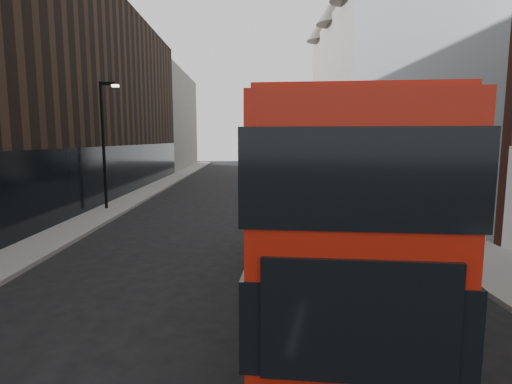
{
  "coord_description": "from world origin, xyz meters",
  "views": [
    {
      "loc": [
        -0.08,
        -4.44,
        4.04
      ],
      "look_at": [
        0.06,
        7.14,
        2.5
      ],
      "focal_mm": 28.0,
      "sensor_mm": 36.0,
      "label": 1
    }
  ],
  "objects_px": {
    "red_bus": "(325,196)",
    "car_b": "(282,191)",
    "street_lamp": "(105,137)",
    "car_c": "(267,186)",
    "car_a": "(300,216)",
    "grey_bus": "(280,159)"
  },
  "relations": [
    {
      "from": "red_bus",
      "to": "car_c",
      "type": "xyz_separation_m",
      "value": [
        -0.76,
        18.46,
        -1.87
      ]
    },
    {
      "from": "grey_bus",
      "to": "car_c",
      "type": "bearing_deg",
      "value": -93.2
    },
    {
      "from": "car_a",
      "to": "car_c",
      "type": "bearing_deg",
      "value": 93.96
    },
    {
      "from": "street_lamp",
      "to": "car_c",
      "type": "distance_m",
      "value": 11.57
    },
    {
      "from": "grey_bus",
      "to": "car_c",
      "type": "distance_m",
      "value": 15.85
    },
    {
      "from": "red_bus",
      "to": "car_b",
      "type": "height_order",
      "value": "red_bus"
    },
    {
      "from": "street_lamp",
      "to": "car_a",
      "type": "relative_size",
      "value": 1.92
    },
    {
      "from": "street_lamp",
      "to": "car_c",
      "type": "xyz_separation_m",
      "value": [
        9.27,
        6.0,
        -3.45
      ]
    },
    {
      "from": "car_b",
      "to": "red_bus",
      "type": "bearing_deg",
      "value": -84.21
    },
    {
      "from": "street_lamp",
      "to": "red_bus",
      "type": "relative_size",
      "value": 0.59
    },
    {
      "from": "car_c",
      "to": "car_a",
      "type": "bearing_deg",
      "value": -81.42
    },
    {
      "from": "red_bus",
      "to": "car_a",
      "type": "bearing_deg",
      "value": 94.26
    },
    {
      "from": "car_a",
      "to": "car_c",
      "type": "xyz_separation_m",
      "value": [
        -1.09,
        10.82,
        0.11
      ]
    },
    {
      "from": "red_bus",
      "to": "car_b",
      "type": "bearing_deg",
      "value": 96.23
    },
    {
      "from": "street_lamp",
      "to": "car_a",
      "type": "xyz_separation_m",
      "value": [
        10.36,
        -4.82,
        -3.56
      ]
    },
    {
      "from": "red_bus",
      "to": "car_b",
      "type": "xyz_separation_m",
      "value": [
        0.14,
        15.76,
        -1.91
      ]
    },
    {
      "from": "street_lamp",
      "to": "car_b",
      "type": "xyz_separation_m",
      "value": [
        10.17,
        3.3,
        -3.5
      ]
    },
    {
      "from": "car_b",
      "to": "car_c",
      "type": "bearing_deg",
      "value": 114.82
    },
    {
      "from": "red_bus",
      "to": "car_a",
      "type": "height_order",
      "value": "red_bus"
    },
    {
      "from": "grey_bus",
      "to": "car_b",
      "type": "xyz_separation_m",
      "value": [
        -1.18,
        -18.37,
        -1.21
      ]
    },
    {
      "from": "grey_bus",
      "to": "car_b",
      "type": "bearing_deg",
      "value": -89.31
    },
    {
      "from": "car_b",
      "to": "car_c",
      "type": "relative_size",
      "value": 0.83
    }
  ]
}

